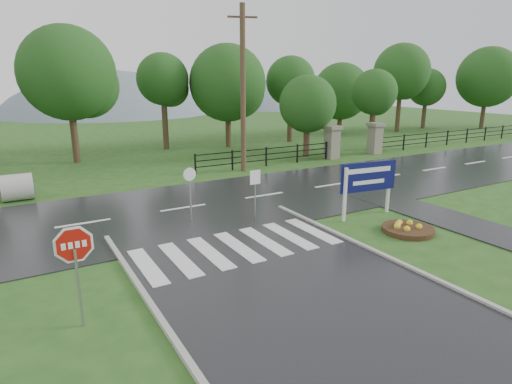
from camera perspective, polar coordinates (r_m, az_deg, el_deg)
ground at (r=10.35m, az=11.15°, el=-16.58°), size 120.00×120.00×0.00m
main_road at (r=18.38m, az=-9.64°, el=-2.23°), size 90.00×8.00×0.04m
walkway at (r=18.69m, az=22.97°, el=-2.94°), size 2.20×11.00×0.04m
crosswalk at (r=14.03m, az=-2.38°, el=-7.27°), size 6.50×2.80×0.02m
pillar_west at (r=29.75m, az=10.11°, el=6.65°), size 1.00×1.00×2.24m
pillar_east at (r=32.45m, az=15.59°, el=7.01°), size 1.00×1.00×2.24m
fence_west at (r=26.79m, az=1.38°, el=4.99°), size 9.58×0.08×1.20m
fence_east at (r=40.82m, az=26.32°, el=6.93°), size 20.58×0.08×1.20m
hills at (r=75.12m, az=-21.51°, el=-2.25°), size 102.00×48.00×48.00m
treeline at (r=31.77m, az=-16.89°, el=4.61°), size 83.20×5.20×10.00m
stop_sign at (r=9.98m, az=-23.01°, el=-7.52°), size 1.11×0.06×2.50m
estate_billboard at (r=17.30m, az=14.75°, el=1.63°), size 2.52×0.37×2.21m
flower_bed at (r=16.33m, az=19.62°, el=-4.62°), size 1.83×1.83×0.37m
reg_sign_small at (r=16.25m, az=-0.12°, el=0.96°), size 0.45×0.05×2.00m
reg_sign_round at (r=16.22m, az=-8.78°, el=0.53°), size 0.50×0.07×2.15m
utility_pole_east at (r=25.02m, az=-1.75°, el=13.51°), size 1.59×0.65×9.31m
entrance_tree_left at (r=30.03m, az=6.90°, el=11.54°), size 3.91×3.91×5.60m
entrance_tree_right at (r=34.05m, az=15.50°, el=12.65°), size 3.38×3.38×6.04m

